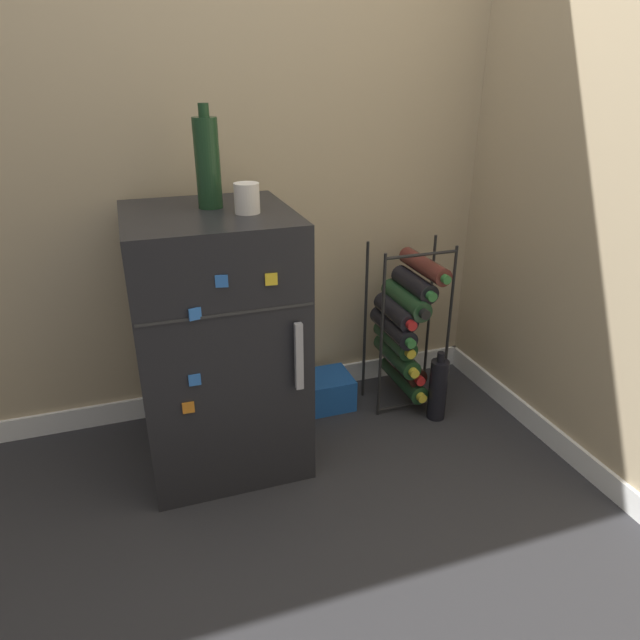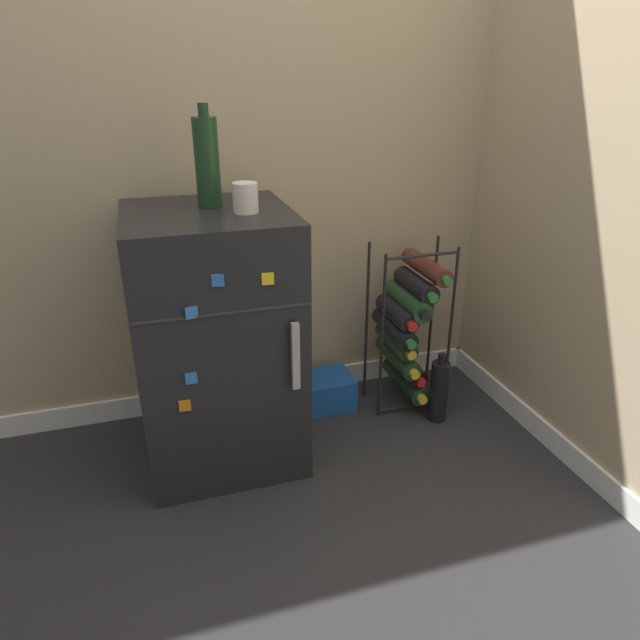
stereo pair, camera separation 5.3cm
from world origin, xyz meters
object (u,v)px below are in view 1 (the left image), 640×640
object	(u,v)px
fridge_top_bottle	(208,162)
loose_bottle_floor	(438,389)
mini_fridge	(217,341)
fridge_top_cup	(247,198)
wine_rack	(404,328)
soda_box	(321,391)

from	to	relation	value
fridge_top_bottle	loose_bottle_floor	distance (m)	1.24
mini_fridge	fridge_top_cup	size ratio (longest dim) A/B	9.73
wine_rack	fridge_top_bottle	world-z (taller)	fridge_top_bottle
fridge_top_cup	wine_rack	bearing A→B (deg)	13.91
soda_box	mini_fridge	bearing A→B (deg)	-159.00
soda_box	fridge_top_cup	size ratio (longest dim) A/B	2.73
wine_rack	fridge_top_bottle	bearing A→B (deg)	-176.33
mini_fridge	loose_bottle_floor	bearing A→B (deg)	-4.66
wine_rack	fridge_top_cup	xyz separation A→B (m)	(-0.66, -0.16, 0.61)
soda_box	fridge_top_cup	bearing A→B (deg)	-144.52
wine_rack	loose_bottle_floor	size ratio (longest dim) A/B	2.34
mini_fridge	loose_bottle_floor	distance (m)	0.92
mini_fridge	loose_bottle_floor	world-z (taller)	mini_fridge
soda_box	loose_bottle_floor	distance (m)	0.48
mini_fridge	wine_rack	xyz separation A→B (m)	(0.77, 0.10, -0.11)
soda_box	fridge_top_bottle	world-z (taller)	fridge_top_bottle
mini_fridge	fridge_top_bottle	size ratio (longest dim) A/B	2.84
fridge_top_cup	loose_bottle_floor	world-z (taller)	fridge_top_cup
fridge_top_cup	loose_bottle_floor	xyz separation A→B (m)	(0.74, -0.01, -0.82)
wine_rack	fridge_top_cup	world-z (taller)	fridge_top_cup
mini_fridge	wine_rack	distance (m)	0.79
loose_bottle_floor	fridge_top_cup	bearing A→B (deg)	179.29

